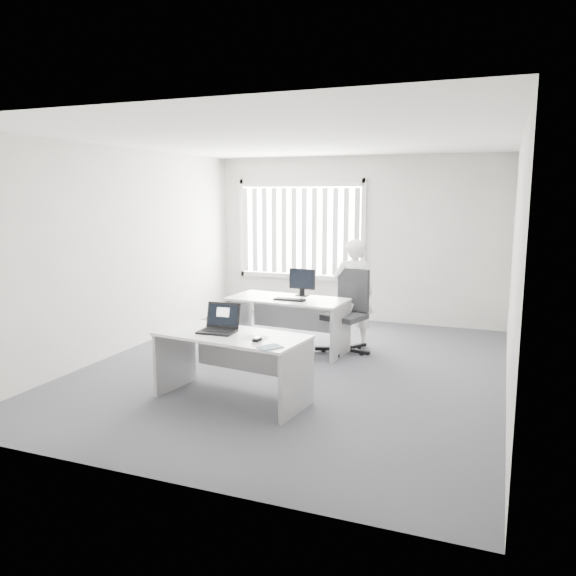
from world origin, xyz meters
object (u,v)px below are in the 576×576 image
at_px(desk_near, 232,353).
at_px(desk_far, 287,313).
at_px(office_chair, 346,326).
at_px(monitor, 302,282).
at_px(person, 353,293).
at_px(laptop, 217,319).

relative_size(desk_near, desk_far, 0.99).
relative_size(office_chair, monitor, 2.93).
relative_size(desk_far, person, 1.08).
distance_m(office_chair, person, 0.51).
xyz_separation_m(office_chair, monitor, (-0.65, -0.00, 0.58)).
height_order(desk_near, person, person).
bearing_deg(desk_near, desk_far, 101.97).
height_order(office_chair, person, person).
distance_m(desk_near, laptop, 0.39).
height_order(desk_near, desk_far, desk_far).
height_order(office_chair, laptop, office_chair).
relative_size(person, laptop, 4.10).
height_order(desk_near, monitor, monitor).
bearing_deg(person, office_chair, 68.19).
bearing_deg(desk_near, monitor, 98.28).
bearing_deg(laptop, desk_near, -0.41).
distance_m(desk_near, monitor, 2.30).
distance_m(desk_far, office_chair, 0.84).
relative_size(desk_near, office_chair, 1.46).
bearing_deg(office_chair, person, 101.72).
distance_m(office_chair, laptop, 2.46).
xyz_separation_m(desk_far, person, (0.80, 0.53, 0.24)).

